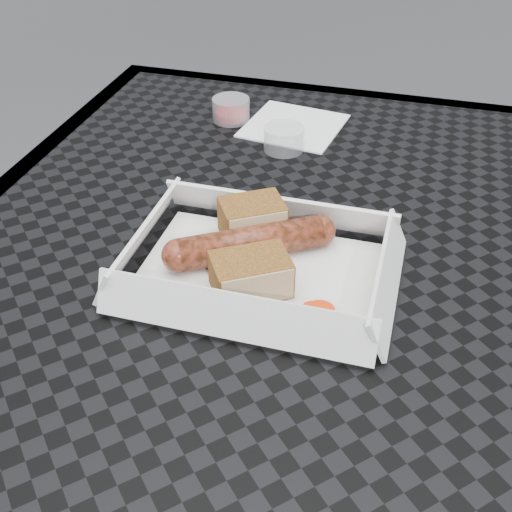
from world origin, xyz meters
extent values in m
cube|color=black|center=(0.00, 0.00, 0.74)|extent=(0.80, 0.80, 0.01)
cube|color=black|center=(0.00, 0.39, 0.73)|extent=(0.80, 0.03, 0.03)
cylinder|color=black|center=(-0.35, 0.35, 0.36)|extent=(0.03, 0.03, 0.73)
cube|color=white|center=(-0.06, -0.06, 0.75)|extent=(0.22, 0.15, 0.00)
cylinder|color=maroon|center=(-0.07, -0.04, 0.77)|extent=(0.14, 0.10, 0.03)
sphere|color=maroon|center=(-0.02, 0.00, 0.77)|extent=(0.03, 0.03, 0.03)
sphere|color=maroon|center=(-0.13, -0.08, 0.77)|extent=(0.03, 0.03, 0.03)
cube|color=brown|center=(-0.08, 0.00, 0.77)|extent=(0.07, 0.07, 0.04)
cube|color=brown|center=(-0.06, -0.09, 0.77)|extent=(0.08, 0.07, 0.03)
cylinder|color=#FC390A|center=(0.00, -0.11, 0.75)|extent=(0.02, 0.02, 0.00)
torus|color=white|center=(0.01, -0.12, 0.75)|extent=(0.02, 0.02, 0.00)
cube|color=#B2D17F|center=(0.01, -0.11, 0.75)|extent=(0.02, 0.02, 0.00)
cube|color=white|center=(-0.10, 0.25, 0.75)|extent=(0.14, 0.14, 0.00)
cylinder|color=maroon|center=(-0.19, 0.25, 0.76)|extent=(0.05, 0.05, 0.03)
cylinder|color=silver|center=(-0.10, 0.19, 0.76)|extent=(0.05, 0.05, 0.03)
camera|label=1|loc=(0.06, -0.51, 1.13)|focal=45.00mm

